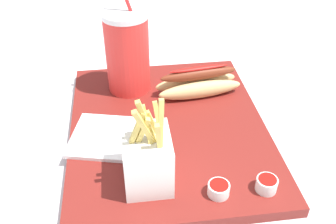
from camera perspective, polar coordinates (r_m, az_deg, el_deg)
The scene contains 8 objects.
ground_plane at distance 0.73m, azimuth 0.00°, elevation -3.76°, with size 2.40×2.40×0.02m, color silver.
food_tray at distance 0.72m, azimuth 0.00°, elevation -2.55°, with size 0.44×0.36×0.02m, color maroon.
soda_cup at distance 0.78m, azimuth -6.09°, elevation 8.95°, with size 0.09×0.09×0.25m.
fries_basket at distance 0.58m, azimuth -3.09°, elevation -6.86°, with size 0.09×0.07×0.16m.
hot_dog_1 at distance 0.79m, azimuth 4.53°, elevation 4.32°, with size 0.08×0.18×0.06m.
ketchup_cup_1 at distance 0.61m, azimuth 14.53°, elevation -10.34°, with size 0.03×0.03×0.02m.
ketchup_cup_2 at distance 0.59m, azimuth 7.58°, elevation -11.29°, with size 0.03×0.03×0.02m.
napkin_stack at distance 0.69m, azimuth -8.95°, elevation -3.71°, with size 0.12×0.13×0.01m, color white.
Camera 1 is at (-0.55, 0.07, 0.47)m, focal length 40.80 mm.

